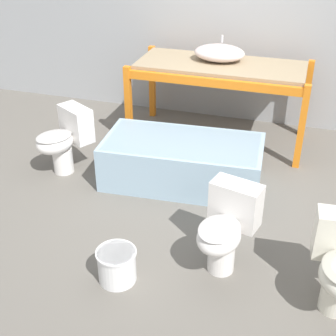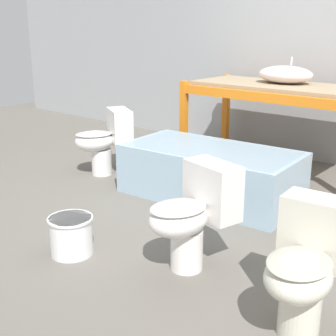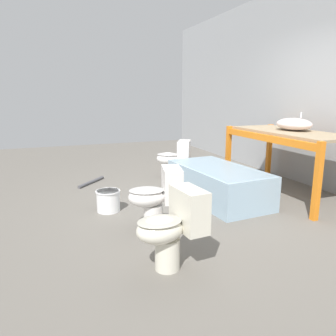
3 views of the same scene
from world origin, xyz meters
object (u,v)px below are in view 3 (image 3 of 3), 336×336
object	(u,v)px
toilet_near	(173,226)
toilet_far	(157,195)
bathtub_main	(218,181)
sink_basin	(294,124)
toilet_extra	(175,158)
bucket_white	(108,200)

from	to	relation	value
toilet_near	toilet_far	bearing A→B (deg)	164.28
bathtub_main	sink_basin	bearing A→B (deg)	81.69
toilet_near	toilet_extra	bearing A→B (deg)	152.49
bathtub_main	toilet_far	size ratio (longest dim) A/B	2.39
bucket_white	sink_basin	bearing A→B (deg)	86.49
bathtub_main	toilet_near	xyz separation A→B (m)	(1.49, -1.28, 0.11)
bathtub_main	toilet_far	world-z (taller)	toilet_far
toilet_far	toilet_near	bearing A→B (deg)	3.36
sink_basin	bathtub_main	xyz separation A→B (m)	(-0.08, -1.17, -0.75)
bathtub_main	toilet_extra	bearing A→B (deg)	-177.63
toilet_extra	bucket_white	bearing A→B (deg)	-19.91
sink_basin	toilet_extra	size ratio (longest dim) A/B	0.85
toilet_extra	bucket_white	world-z (taller)	toilet_extra
toilet_near	toilet_far	xyz separation A→B (m)	(-0.83, 0.16, 0.00)
toilet_near	toilet_far	distance (m)	0.85
bucket_white	toilet_extra	bearing A→B (deg)	129.91
toilet_near	bucket_white	xyz separation A→B (m)	(-1.57, -0.24, -0.24)
bathtub_main	toilet_near	size ratio (longest dim) A/B	2.39
toilet_extra	toilet_near	bearing A→B (deg)	7.44
toilet_near	toilet_extra	distance (m)	2.95
sink_basin	bathtub_main	world-z (taller)	sink_basin
toilet_far	bucket_white	distance (m)	0.87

